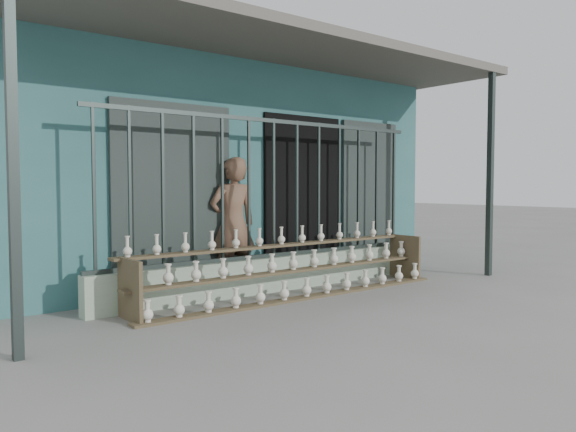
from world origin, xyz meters
TOP-DOWN VIEW (x-y plane):
  - ground at (0.00, 0.00)m, footprint 60.00×60.00m
  - workshop_building at (0.00, 4.23)m, footprint 7.40×6.60m
  - parapet_wall at (0.00, 1.30)m, footprint 5.00×0.20m
  - security_fence at (-0.00, 1.30)m, footprint 5.00×0.04m
  - shelf_rack at (0.01, 0.88)m, footprint 4.50×0.68m
  - elderly_woman at (-0.40, 1.65)m, footprint 0.70×0.51m

SIDE VIEW (x-z plane):
  - ground at x=0.00m, z-range 0.00..0.00m
  - parapet_wall at x=0.00m, z-range 0.00..0.45m
  - shelf_rack at x=0.01m, z-range -0.06..0.79m
  - elderly_woman at x=-0.40m, z-range 0.00..1.75m
  - security_fence at x=0.00m, z-range 0.45..2.25m
  - workshop_building at x=0.00m, z-range 0.02..3.23m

